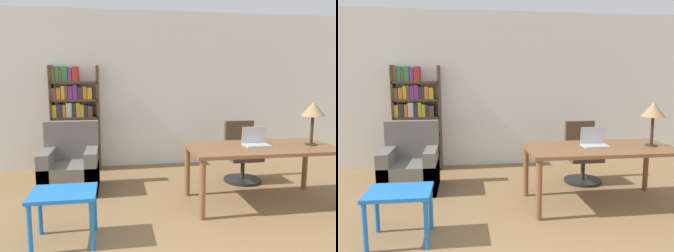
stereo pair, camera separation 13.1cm
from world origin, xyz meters
The scene contains 8 objects.
wall_back centered at (0.00, 4.53, 1.35)m, with size 8.00×0.06×2.70m.
desk centered at (1.09, 2.45, 0.64)m, with size 1.81×0.88×0.72m.
laptop centered at (1.04, 2.52, 0.77)m, with size 0.31×0.22×0.23m.
table_lamp centered at (1.75, 2.44, 1.16)m, with size 0.29×0.29×0.54m.
office_chair centered at (1.21, 3.36, 0.39)m, with size 0.56×0.56×0.90m.
side_table_blue centered at (-1.18, 1.79, 0.42)m, with size 0.61×0.48×0.50m.
armchair centered at (-1.31, 3.31, 0.30)m, with size 0.75×0.73×0.95m.
bookshelf centered at (-1.37, 4.34, 0.82)m, with size 0.78×0.28×1.76m.
Camera 1 is at (-0.68, -1.27, 1.56)m, focal length 35.00 mm.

